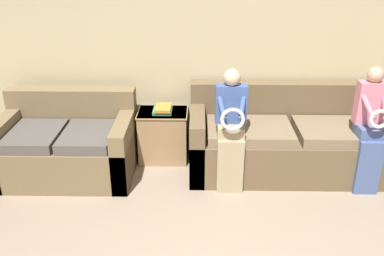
{
  "coord_description": "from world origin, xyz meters",
  "views": [
    {
      "loc": [
        -0.22,
        -2.06,
        2.41
      ],
      "look_at": [
        -0.28,
        1.63,
        0.78
      ],
      "focal_mm": 40.0,
      "sensor_mm": 36.0,
      "label": 1
    }
  ],
  "objects_px": {
    "child_left_seated": "(231,126)",
    "child_right_seated": "(370,125)",
    "couch_side": "(67,146)",
    "side_shelf": "(163,135)",
    "book_stack": "(163,109)",
    "couch_main": "(290,141)"
  },
  "relations": [
    {
      "from": "child_left_seated",
      "to": "child_right_seated",
      "type": "xyz_separation_m",
      "value": [
        1.39,
        0.0,
        0.01
      ]
    },
    {
      "from": "child_left_seated",
      "to": "couch_main",
      "type": "bearing_deg",
      "value": 28.05
    },
    {
      "from": "child_right_seated",
      "to": "book_stack",
      "type": "xyz_separation_m",
      "value": [
        -2.13,
        0.58,
        -0.07
      ]
    },
    {
      "from": "couch_main",
      "to": "side_shelf",
      "type": "height_order",
      "value": "couch_main"
    },
    {
      "from": "child_right_seated",
      "to": "side_shelf",
      "type": "xyz_separation_m",
      "value": [
        -2.13,
        0.59,
        -0.39
      ]
    },
    {
      "from": "side_shelf",
      "to": "book_stack",
      "type": "xyz_separation_m",
      "value": [
        0.01,
        -0.01,
        0.32
      ]
    },
    {
      "from": "child_right_seated",
      "to": "child_left_seated",
      "type": "bearing_deg",
      "value": -179.86
    },
    {
      "from": "couch_main",
      "to": "book_stack",
      "type": "height_order",
      "value": "couch_main"
    },
    {
      "from": "couch_side",
      "to": "book_stack",
      "type": "bearing_deg",
      "value": 17.74
    },
    {
      "from": "child_left_seated",
      "to": "side_shelf",
      "type": "distance_m",
      "value": 1.02
    },
    {
      "from": "couch_main",
      "to": "child_left_seated",
      "type": "relative_size",
      "value": 1.78
    },
    {
      "from": "book_stack",
      "to": "side_shelf",
      "type": "bearing_deg",
      "value": 128.09
    },
    {
      "from": "child_left_seated",
      "to": "book_stack",
      "type": "distance_m",
      "value": 0.94
    },
    {
      "from": "couch_side",
      "to": "side_shelf",
      "type": "bearing_deg",
      "value": 18.21
    },
    {
      "from": "couch_main",
      "to": "child_left_seated",
      "type": "distance_m",
      "value": 0.86
    },
    {
      "from": "couch_side",
      "to": "side_shelf",
      "type": "xyz_separation_m",
      "value": [
        1.03,
        0.34,
        -0.01
      ]
    },
    {
      "from": "book_stack",
      "to": "couch_side",
      "type": "bearing_deg",
      "value": -162.26
    },
    {
      "from": "couch_main",
      "to": "couch_side",
      "type": "bearing_deg",
      "value": -177.28
    },
    {
      "from": "child_left_seated",
      "to": "child_right_seated",
      "type": "bearing_deg",
      "value": 0.14
    },
    {
      "from": "child_left_seated",
      "to": "side_shelf",
      "type": "height_order",
      "value": "child_left_seated"
    },
    {
      "from": "couch_main",
      "to": "side_shelf",
      "type": "xyz_separation_m",
      "value": [
        -1.44,
        0.22,
        -0.03
      ]
    },
    {
      "from": "couch_main",
      "to": "book_stack",
      "type": "distance_m",
      "value": 1.47
    }
  ]
}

